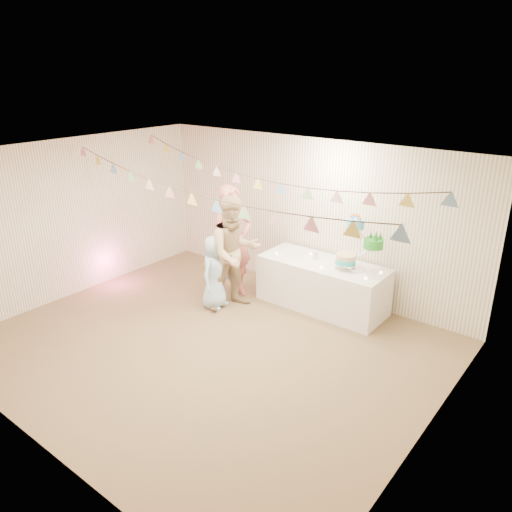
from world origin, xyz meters
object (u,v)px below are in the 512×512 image
Objects in this scene: person_adult_a at (232,242)px; person_child at (215,272)px; table at (322,285)px; cake_stand at (358,245)px; person_adult_b at (234,253)px.

person_adult_a is 0.61m from person_child.
table is 2.51× the size of cake_stand.
cake_stand is at bearing -67.20° from person_child.
person_adult_b reaches higher than person_child.
person_adult_a is 1.58× the size of person_child.
person_child is at bearing -150.02° from cake_stand.
person_child reaches higher than table.
cake_stand is 2.27m from person_child.
person_adult_a reaches higher than cake_stand.
person_adult_b is at bearing -142.24° from table.
person_adult_a is at bearing -0.11° from person_child.
person_adult_a is at bearing -158.92° from table.
table is at bearing -174.81° from cake_stand.
cake_stand reaches higher than table.
person_adult_b is (0.31, -0.31, -0.03)m from person_adult_a.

